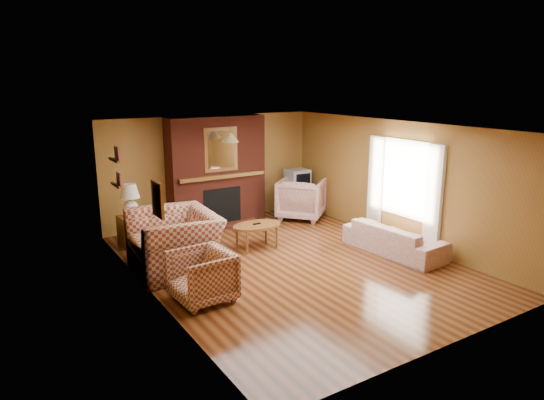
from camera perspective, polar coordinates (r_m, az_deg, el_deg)
floor at (r=8.63m, az=2.40°, el=-7.48°), size 6.50×6.50×0.00m
ceiling at (r=8.07m, az=2.57°, el=8.59°), size 6.50×6.50×0.00m
wall_back at (r=11.04m, az=-7.11°, el=3.64°), size 6.50×0.00×6.50m
wall_front at (r=5.99m, az=20.43°, el=-5.93°), size 6.50×0.00×6.50m
wall_left at (r=7.20m, az=-14.17°, el=-2.20°), size 0.00×6.50×6.50m
wall_right at (r=9.87m, az=14.55°, el=2.08°), size 0.00×6.50×6.50m
fireplace at (r=10.81m, az=-6.51°, el=3.34°), size 2.20×0.82×2.40m
window_right at (r=9.72m, az=15.18°, el=1.42°), size 0.10×1.85×2.00m
bookshelf at (r=8.90m, az=-17.82°, el=3.67°), size 0.09×0.55×0.71m
botanical_print at (r=6.85m, az=-13.29°, el=0.06°), size 0.05×0.40×0.50m
pendant_light at (r=10.08m, az=-4.94°, el=7.32°), size 0.36×0.36×0.48m
plaid_loveseat at (r=8.36m, az=-11.44°, el=-4.84°), size 1.44×1.62×1.00m
plaid_armchair at (r=7.18m, az=-8.23°, el=-8.89°), size 0.88×0.85×0.76m
floral_sofa at (r=9.30m, az=14.17°, el=-4.46°), size 0.91×2.00×0.57m
floral_armchair at (r=11.29m, az=3.48°, el=0.14°), size 1.43×1.43×0.93m
coffee_table at (r=9.25m, az=-1.80°, el=-3.19°), size 0.98×0.61×0.50m
side_table at (r=9.82m, az=-16.12°, el=-3.50°), size 0.49×0.49×0.60m
table_lamp at (r=9.65m, az=-16.38°, el=0.19°), size 0.38×0.38×0.63m
tv_stand at (r=11.85m, az=2.96°, el=-0.01°), size 0.59×0.55×0.60m
crt_tv at (r=11.73m, az=3.01°, el=2.51°), size 0.52×0.52×0.46m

